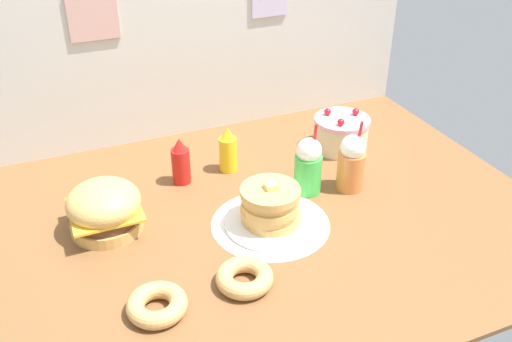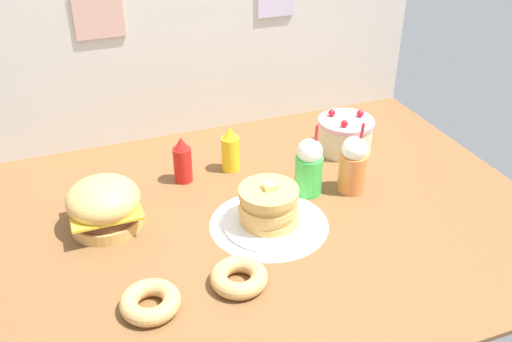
{
  "view_description": "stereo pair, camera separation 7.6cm",
  "coord_description": "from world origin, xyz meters",
  "px_view_note": "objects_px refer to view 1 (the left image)",
  "views": [
    {
      "loc": [
        -0.75,
        -1.76,
        1.39
      ],
      "look_at": [
        0.03,
        0.11,
        0.15
      ],
      "focal_mm": 39.87,
      "sensor_mm": 36.0,
      "label": 1
    },
    {
      "loc": [
        -0.68,
        -1.79,
        1.39
      ],
      "look_at": [
        0.03,
        0.11,
        0.15
      ],
      "focal_mm": 39.87,
      "sensor_mm": 36.0,
      "label": 2
    }
  ],
  "objects_px": {
    "ketchup_bottle": "(181,162)",
    "donut_pink_glaze": "(157,304)",
    "orange_float_cup": "(351,163)",
    "donut_chocolate": "(244,277)",
    "cream_soda_cup": "(308,166)",
    "layer_cake": "(341,133)",
    "burger": "(105,208)",
    "mustard_bottle": "(228,151)",
    "pancake_stack": "(270,208)"
  },
  "relations": [
    {
      "from": "pancake_stack",
      "to": "layer_cake",
      "type": "bearing_deg",
      "value": 37.64
    },
    {
      "from": "burger",
      "to": "cream_soda_cup",
      "type": "distance_m",
      "value": 0.87
    },
    {
      "from": "donut_chocolate",
      "to": "cream_soda_cup",
      "type": "bearing_deg",
      "value": 43.34
    },
    {
      "from": "ketchup_bottle",
      "to": "donut_pink_glaze",
      "type": "distance_m",
      "value": 0.82
    },
    {
      "from": "burger",
      "to": "pancake_stack",
      "type": "bearing_deg",
      "value": -20.24
    },
    {
      "from": "orange_float_cup",
      "to": "burger",
      "type": "bearing_deg",
      "value": 173.91
    },
    {
      "from": "layer_cake",
      "to": "donut_pink_glaze",
      "type": "bearing_deg",
      "value": -146.38
    },
    {
      "from": "orange_float_cup",
      "to": "donut_chocolate",
      "type": "distance_m",
      "value": 0.79
    },
    {
      "from": "burger",
      "to": "mustard_bottle",
      "type": "relative_size",
      "value": 1.33
    },
    {
      "from": "ketchup_bottle",
      "to": "donut_pink_glaze",
      "type": "relative_size",
      "value": 1.08
    },
    {
      "from": "orange_float_cup",
      "to": "donut_chocolate",
      "type": "height_order",
      "value": "orange_float_cup"
    },
    {
      "from": "cream_soda_cup",
      "to": "donut_chocolate",
      "type": "distance_m",
      "value": 0.67
    },
    {
      "from": "ketchup_bottle",
      "to": "donut_chocolate",
      "type": "relative_size",
      "value": 1.08
    },
    {
      "from": "pancake_stack",
      "to": "layer_cake",
      "type": "distance_m",
      "value": 0.74
    },
    {
      "from": "pancake_stack",
      "to": "donut_chocolate",
      "type": "distance_m",
      "value": 0.37
    },
    {
      "from": "cream_soda_cup",
      "to": "donut_chocolate",
      "type": "xyz_separation_m",
      "value": [
        -0.48,
        -0.45,
        -0.1
      ]
    },
    {
      "from": "burger",
      "to": "donut_chocolate",
      "type": "bearing_deg",
      "value": -53.16
    },
    {
      "from": "burger",
      "to": "cream_soda_cup",
      "type": "height_order",
      "value": "cream_soda_cup"
    },
    {
      "from": "ketchup_bottle",
      "to": "orange_float_cup",
      "type": "height_order",
      "value": "orange_float_cup"
    },
    {
      "from": "layer_cake",
      "to": "orange_float_cup",
      "type": "relative_size",
      "value": 0.83
    },
    {
      "from": "mustard_bottle",
      "to": "orange_float_cup",
      "type": "bearing_deg",
      "value": -38.84
    },
    {
      "from": "burger",
      "to": "donut_chocolate",
      "type": "xyz_separation_m",
      "value": [
        0.39,
        -0.52,
        -0.07
      ]
    },
    {
      "from": "mustard_bottle",
      "to": "donut_pink_glaze",
      "type": "height_order",
      "value": "mustard_bottle"
    },
    {
      "from": "orange_float_cup",
      "to": "donut_chocolate",
      "type": "bearing_deg",
      "value": -148.81
    },
    {
      "from": "pancake_stack",
      "to": "cream_soda_cup",
      "type": "xyz_separation_m",
      "value": [
        0.25,
        0.16,
        0.05
      ]
    },
    {
      "from": "burger",
      "to": "orange_float_cup",
      "type": "relative_size",
      "value": 0.88
    },
    {
      "from": "pancake_stack",
      "to": "donut_chocolate",
      "type": "xyz_separation_m",
      "value": [
        -0.23,
        -0.29,
        -0.05
      ]
    },
    {
      "from": "mustard_bottle",
      "to": "pancake_stack",
      "type": "bearing_deg",
      "value": -89.41
    },
    {
      "from": "orange_float_cup",
      "to": "ketchup_bottle",
      "type": "bearing_deg",
      "value": 153.33
    },
    {
      "from": "burger",
      "to": "mustard_bottle",
      "type": "bearing_deg",
      "value": 21.84
    },
    {
      "from": "burger",
      "to": "cream_soda_cup",
      "type": "relative_size",
      "value": 0.88
    },
    {
      "from": "burger",
      "to": "ketchup_bottle",
      "type": "xyz_separation_m",
      "value": [
        0.38,
        0.23,
        0.0
      ]
    },
    {
      "from": "donut_pink_glaze",
      "to": "ketchup_bottle",
      "type": "bearing_deg",
      "value": 67.79
    },
    {
      "from": "pancake_stack",
      "to": "orange_float_cup",
      "type": "bearing_deg",
      "value": 14.61
    },
    {
      "from": "cream_soda_cup",
      "to": "donut_pink_glaze",
      "type": "bearing_deg",
      "value": -149.82
    },
    {
      "from": "ketchup_bottle",
      "to": "cream_soda_cup",
      "type": "distance_m",
      "value": 0.57
    },
    {
      "from": "layer_cake",
      "to": "donut_chocolate",
      "type": "height_order",
      "value": "layer_cake"
    },
    {
      "from": "ketchup_bottle",
      "to": "pancake_stack",
      "type": "bearing_deg",
      "value": -62.4
    },
    {
      "from": "pancake_stack",
      "to": "layer_cake",
      "type": "height_order",
      "value": "layer_cake"
    },
    {
      "from": "donut_pink_glaze",
      "to": "cream_soda_cup",
      "type": "bearing_deg",
      "value": 30.18
    },
    {
      "from": "donut_pink_glaze",
      "to": "donut_chocolate",
      "type": "xyz_separation_m",
      "value": [
        0.32,
        0.01,
        0.0
      ]
    },
    {
      "from": "donut_chocolate",
      "to": "layer_cake",
      "type": "bearing_deg",
      "value": 42.31
    },
    {
      "from": "mustard_bottle",
      "to": "cream_soda_cup",
      "type": "xyz_separation_m",
      "value": [
        0.26,
        -0.31,
        0.03
      ]
    },
    {
      "from": "layer_cake",
      "to": "donut_pink_glaze",
      "type": "height_order",
      "value": "layer_cake"
    },
    {
      "from": "mustard_bottle",
      "to": "layer_cake",
      "type": "bearing_deg",
      "value": -1.84
    },
    {
      "from": "layer_cake",
      "to": "donut_pink_glaze",
      "type": "relative_size",
      "value": 1.34
    },
    {
      "from": "burger",
      "to": "donut_pink_glaze",
      "type": "relative_size",
      "value": 1.43
    },
    {
      "from": "ketchup_bottle",
      "to": "orange_float_cup",
      "type": "distance_m",
      "value": 0.76
    },
    {
      "from": "burger",
      "to": "donut_chocolate",
      "type": "relative_size",
      "value": 1.43
    },
    {
      "from": "burger",
      "to": "ketchup_bottle",
      "type": "relative_size",
      "value": 1.33
    }
  ]
}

